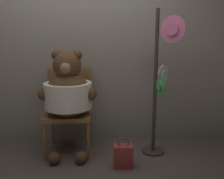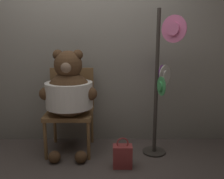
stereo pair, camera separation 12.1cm
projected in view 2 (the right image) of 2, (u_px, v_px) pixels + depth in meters
The scene contains 6 objects.
ground_plane at pixel (83, 163), 2.85m from camera, with size 14.00×14.00×0.00m, color #4C423D.
wall_back at pixel (87, 42), 3.30m from camera, with size 8.00×0.10×2.67m.
chair at pixel (70, 106), 3.14m from camera, with size 0.56×0.55×1.02m.
teddy_bear at pixel (68, 92), 2.92m from camera, with size 0.67×0.59×1.27m.
hat_display_rack at pixel (161, 81), 2.93m from camera, with size 0.40×0.52×1.72m.
handbag_on_ground at pixel (122, 156), 2.73m from camera, with size 0.21×0.13×0.35m.
Camera 2 is at (0.32, -2.61, 1.40)m, focal length 40.00 mm.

